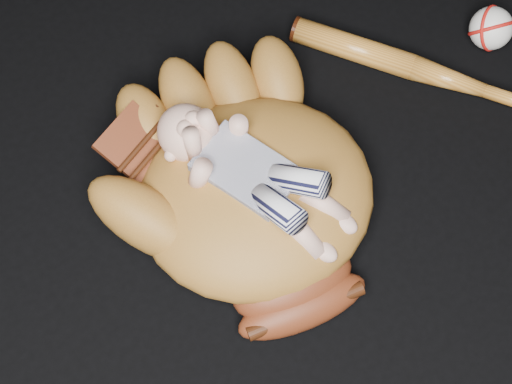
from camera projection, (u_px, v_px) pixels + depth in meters
The scene contains 4 objects.
baseball_glove at pixel (256, 191), 1.22m from camera, with size 0.47×0.53×0.17m, color brown, non-canonical shape.
newborn_baby at pixel (261, 179), 1.18m from camera, with size 0.16×0.34×0.14m, color #E3A992, non-canonical shape.
baseball_bat at pixel (427, 72), 1.38m from camera, with size 0.05×0.49×0.05m, color #B46C22, non-canonical shape.
baseball at pixel (491, 28), 1.40m from camera, with size 0.08×0.08×0.08m, color white.
Camera 1 is at (-0.41, -0.38, 1.20)m, focal length 55.00 mm.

